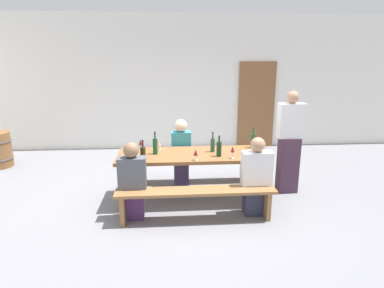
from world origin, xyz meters
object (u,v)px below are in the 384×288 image
at_px(wine_bottle_4, 213,145).
at_px(seated_guest_near_0, 133,183).
at_px(wine_glass_0, 233,150).
at_px(bench_far, 189,163).
at_px(standing_host, 289,145).
at_px(wine_bottle_1, 155,146).
at_px(wine_glass_4, 258,145).
at_px(wine_glass_2, 159,143).
at_px(seated_guest_near_1, 256,179).
at_px(wine_glass_1, 196,153).
at_px(wine_bottle_2, 143,154).
at_px(wine_bottle_3, 253,140).
at_px(wooden_door, 256,105).
at_px(wine_glass_3, 140,143).
at_px(tasting_table, 192,158).
at_px(bench_near, 196,196).
at_px(seated_guest_far_0, 181,154).
at_px(wine_bottle_0, 219,149).

relative_size(wine_bottle_4, seated_guest_near_0, 0.29).
xyz_separation_m(wine_bottle_4, wine_glass_0, (0.24, -0.36, 0.01)).
bearing_deg(bench_far, standing_host, -18.57).
height_order(wine_bottle_1, wine_glass_4, wine_bottle_1).
relative_size(wine_glass_2, seated_guest_near_1, 0.14).
bearing_deg(wine_glass_1, standing_host, 18.63).
bearing_deg(wine_glass_2, seated_guest_near_0, -113.28).
relative_size(wine_glass_0, wine_glass_1, 1.10).
bearing_deg(seated_guest_near_0, bench_far, -33.39).
xyz_separation_m(wine_bottle_2, wine_bottle_3, (1.74, 0.60, 0.01)).
relative_size(wooden_door, wine_glass_3, 13.63).
distance_m(wine_bottle_1, wine_glass_4, 1.57).
height_order(wine_glass_4, seated_guest_near_1, seated_guest_near_1).
height_order(wine_glass_3, seated_guest_near_0, seated_guest_near_0).
distance_m(bench_far, wine_glass_4, 1.38).
relative_size(bench_far, seated_guest_near_1, 1.93).
relative_size(tasting_table, bench_near, 1.05).
relative_size(bench_far, standing_host, 1.30).
distance_m(wine_glass_4, seated_guest_near_1, 0.64).
bearing_deg(seated_guest_near_1, wooden_door, -14.81).
xyz_separation_m(bench_near, seated_guest_near_1, (0.86, 0.15, 0.17)).
bearing_deg(bench_far, wine_glass_0, -60.59).
relative_size(wine_glass_4, seated_guest_near_0, 0.16).
relative_size(wine_bottle_3, wine_bottle_4, 1.04).
bearing_deg(bench_near, standing_host, 29.67).
xyz_separation_m(seated_guest_far_0, standing_host, (1.75, -0.39, 0.24)).
bearing_deg(wine_bottle_0, wine_glass_3, 157.40).
relative_size(wooden_door, seated_guest_near_1, 1.86).
bearing_deg(wine_bottle_1, seated_guest_near_0, -116.78).
bearing_deg(wine_glass_0, bench_near, -142.71).
distance_m(wooden_door, wine_bottle_0, 3.59).
height_order(wine_glass_4, seated_guest_near_0, seated_guest_near_0).
relative_size(wine_glass_2, seated_guest_near_0, 0.15).
distance_m(wine_bottle_0, seated_guest_near_0, 1.36).
bearing_deg(wooden_door, wine_bottle_0, -113.78).
relative_size(wine_glass_1, wine_glass_2, 1.01).
bearing_deg(wine_glass_2, seated_guest_far_0, 43.21).
xyz_separation_m(bench_far, seated_guest_far_0, (-0.14, -0.15, 0.21)).
bearing_deg(seated_guest_near_0, wine_bottle_1, -26.78).
xyz_separation_m(wine_bottle_2, seated_guest_near_0, (-0.14, -0.24, -0.34)).
xyz_separation_m(wooden_door, bench_near, (-1.83, -3.83, -0.69)).
bearing_deg(wine_bottle_0, wine_glass_0, -31.03).
distance_m(wooden_door, wine_glass_1, 3.89).
relative_size(wine_bottle_3, wine_glass_4, 1.88).
bearing_deg(seated_guest_near_0, bench_near, -99.88).
distance_m(wine_bottle_4, seated_guest_near_0, 1.40).
bearing_deg(bench_far, wine_glass_3, -153.27).
distance_m(wine_bottle_2, wine_bottle_4, 1.13).
xyz_separation_m(wooden_door, wine_bottle_1, (-2.40, -3.09, -0.17)).
relative_size(tasting_table, wine_bottle_1, 6.53).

